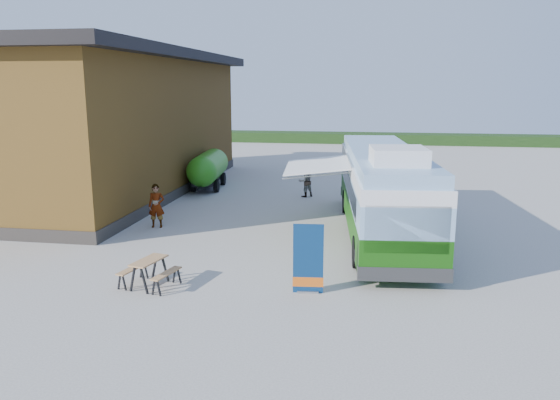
% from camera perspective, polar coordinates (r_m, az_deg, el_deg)
% --- Properties ---
extents(ground, '(100.00, 100.00, 0.00)m').
position_cam_1_polar(ground, '(18.87, -0.86, -5.66)').
color(ground, '#BCB7AD').
rests_on(ground, ground).
extents(barn, '(9.60, 21.20, 7.50)m').
position_cam_1_polar(barn, '(30.99, -17.05, 7.48)').
color(barn, brown).
rests_on(barn, ground).
extents(hedge, '(40.00, 3.00, 1.00)m').
position_cam_1_polar(hedge, '(56.15, 14.34, 6.20)').
color(hedge, '#264419').
rests_on(hedge, ground).
extents(bus, '(3.78, 12.64, 3.83)m').
position_cam_1_polar(bus, '(21.26, 10.63, 1.22)').
color(bus, '#206410').
rests_on(bus, ground).
extents(awning, '(2.95, 4.35, 0.51)m').
position_cam_1_polar(awning, '(21.19, 4.54, 3.99)').
color(awning, white).
rests_on(awning, ground).
extents(banner, '(0.86, 0.23, 1.98)m').
position_cam_1_polar(banner, '(15.23, 2.96, -6.80)').
color(banner, navy).
rests_on(banner, ground).
extents(picnic_table, '(1.65, 1.53, 0.81)m').
position_cam_1_polar(picnic_table, '(16.18, -13.52, -6.78)').
color(picnic_table, tan).
rests_on(picnic_table, ground).
extents(person_a, '(0.72, 0.54, 1.79)m').
position_cam_1_polar(person_a, '(22.71, -12.78, -0.60)').
color(person_a, '#999999').
rests_on(person_a, ground).
extents(person_b, '(1.00, 0.97, 1.63)m').
position_cam_1_polar(person_b, '(28.36, 2.68, 1.96)').
color(person_b, '#999999').
rests_on(person_b, ground).
extents(slurry_tanker, '(2.00, 5.53, 2.05)m').
position_cam_1_polar(slurry_tanker, '(30.88, -7.50, 3.37)').
color(slurry_tanker, '#2C8618').
rests_on(slurry_tanker, ground).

